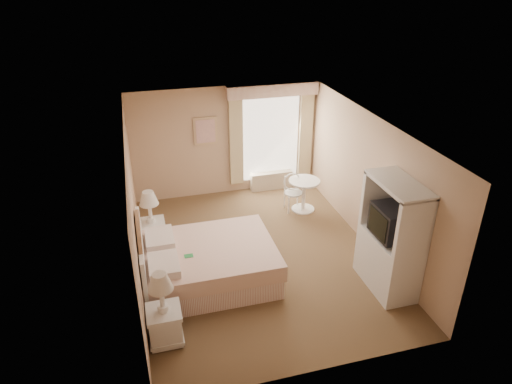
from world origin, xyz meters
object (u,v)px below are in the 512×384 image
object	(u,v)px
nightstand_near	(164,317)
round_table	(304,190)
bed	(202,263)
armoire	(390,245)
cafe_chair	(293,189)
nightstand_far	(152,228)

from	to	relation	value
nightstand_near	round_table	xyz separation A→B (m)	(3.25, 3.11, 0.03)
bed	nightstand_near	world-z (taller)	bed
nightstand_near	armoire	world-z (taller)	armoire
bed	nightstand_near	size ratio (longest dim) A/B	1.90
armoire	round_table	bearing A→B (deg)	98.10
bed	round_table	world-z (taller)	bed
round_table	cafe_chair	distance (m)	0.24
nightstand_near	round_table	distance (m)	4.50
nightstand_near	armoire	size ratio (longest dim) A/B	0.60
nightstand_near	round_table	size ratio (longest dim) A/B	1.64
bed	armoire	bearing A→B (deg)	-17.29
nightstand_near	nightstand_far	xyz separation A→B (m)	(0.00, 2.46, 0.01)
nightstand_near	armoire	distance (m)	3.68
nightstand_near	nightstand_far	distance (m)	2.46
cafe_chair	nightstand_far	bearing A→B (deg)	-165.31
round_table	cafe_chair	xyz separation A→B (m)	(-0.21, 0.11, 0.00)
round_table	bed	bearing A→B (deg)	-143.16
armoire	nightstand_near	bearing A→B (deg)	-175.20
nightstand_far	cafe_chair	distance (m)	3.13
nightstand_far	cafe_chair	xyz separation A→B (m)	(3.04, 0.76, 0.03)
nightstand_near	cafe_chair	size ratio (longest dim) A/B	1.42
nightstand_far	round_table	distance (m)	3.32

